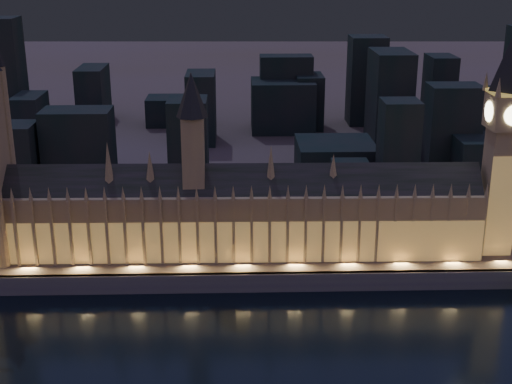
{
  "coord_description": "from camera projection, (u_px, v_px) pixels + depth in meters",
  "views": [
    {
      "loc": [
        -2.98,
        -220.3,
        132.6
      ],
      "look_at": [
        5.0,
        55.0,
        38.0
      ],
      "focal_mm": 50.0,
      "sensor_mm": 36.0,
      "label": 1
    }
  ],
  "objects": [
    {
      "name": "ground_plane",
      "position": [
        246.0,
        344.0,
        251.42
      ],
      "size": [
        2000.0,
        2000.0,
        0.0
      ],
      "primitive_type": "plane",
      "color": "black",
      "rests_on": "ground"
    },
    {
      "name": "north_bank",
      "position": [
        238.0,
        78.0,
        741.72
      ],
      "size": [
        2000.0,
        960.0,
        8.0
      ],
      "primitive_type": "cube",
      "color": "brown",
      "rests_on": "ground"
    },
    {
      "name": "embankment_wall",
      "position": [
        245.0,
        282.0,
        288.88
      ],
      "size": [
        2000.0,
        2.5,
        8.0
      ],
      "primitive_type": "cube",
      "color": "#474556",
      "rests_on": "ground"
    },
    {
      "name": "palace_of_westminster",
      "position": [
        240.0,
        213.0,
        301.18
      ],
      "size": [
        202.0,
        22.32,
        78.0
      ],
      "color": "#877559",
      "rests_on": "north_bank"
    },
    {
      "name": "elizabeth_tower",
      "position": [
        506.0,
        122.0,
        291.83
      ],
      "size": [
        18.0,
        18.0,
        102.35
      ],
      "color": "#877559",
      "rests_on": "north_bank"
    },
    {
      "name": "city_backdrop",
      "position": [
        304.0,
        107.0,
        475.91
      ],
      "size": [
        466.7,
        215.63,
        78.17
      ],
      "color": "black",
      "rests_on": "north_bank"
    }
  ]
}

